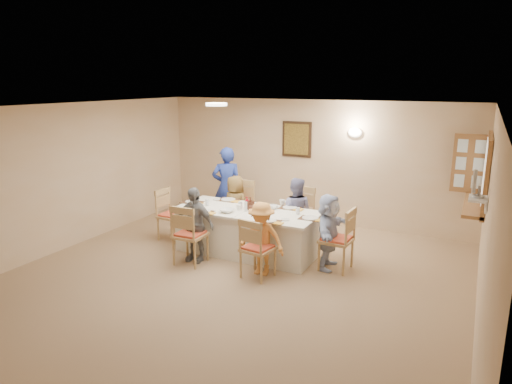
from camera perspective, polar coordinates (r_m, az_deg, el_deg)
The scene contains 49 objects.
ground at distance 6.71m, azimuth -3.88°, elevation -11.50°, with size 7.00×7.00×0.00m, color #9C714E.
room_walls at distance 6.22m, azimuth -4.10°, elevation 1.23°, with size 7.00×7.00×7.00m.
wall_picture at distance 9.40m, azimuth 5.10°, elevation 6.59°, with size 0.62×0.05×0.72m.
wall_sconce at distance 8.99m, azimuth 12.26°, elevation 7.30°, with size 0.26×0.09×0.18m, color white.
ceiling_light at distance 7.89m, azimuth -4.97°, elevation 10.86°, with size 0.36×0.36×0.05m, color white.
serving_hatch at distance 7.75m, azimuth 26.87°, elevation 2.14°, with size 0.06×1.50×1.15m, color brown.
hatch_sill at distance 7.85m, azimuth 25.59°, elevation -1.52°, with size 0.30×1.50×0.05m, color brown.
shutter_door at distance 8.49m, azimuth 25.15°, elevation 3.22°, with size 0.55×0.04×1.00m, color brown.
fan_shelf at distance 6.44m, azimuth 26.01°, elevation -0.76°, with size 0.22×0.36×0.03m, color white.
desk_fan at distance 6.41m, azimuth 25.89°, elevation 0.57°, with size 0.30×0.30×0.28m, color #A5A5A8, non-canonical shape.
dining_table at distance 7.73m, azimuth -1.13°, elevation -4.96°, with size 2.41×1.02×0.76m, color silver.
chair_back_left at distance 8.64m, azimuth -2.21°, elevation -2.01°, with size 0.49×0.49×1.03m, color tan, non-canonical shape.
chair_back_right at distance 8.15m, azimuth 5.23°, elevation -3.04°, with size 0.49×0.49×1.03m, color tan, non-canonical shape.
chair_front_left at distance 7.35m, azimuth -8.22°, elevation -5.17°, with size 0.48×0.48×0.99m, color tan, non-canonical shape.
chair_front_right at distance 6.78m, azimuth 0.24°, elevation -6.93°, with size 0.45×0.45×0.93m, color tan, non-canonical shape.
chair_left_end at distance 8.50m, azimuth -10.44°, elevation -2.79°, with size 0.45×0.45×0.95m, color tan, non-canonical shape.
chair_right_end at distance 7.15m, azimuth 10.00°, elevation -5.75°, with size 0.48×0.48×1.00m, color tan, non-canonical shape.
diner_back_left at distance 8.52m, azimuth -2.60°, elevation -1.79°, with size 0.63×0.47×1.16m, color brown.
diner_back_right at distance 8.02m, azimuth 4.93°, elevation -2.55°, with size 0.66×0.55×1.24m, color #7B7CAB.
diner_front_left at distance 7.40m, azimuth -7.72°, elevation -4.05°, with size 0.73×0.32×1.23m, color slate.
diner_front_right at distance 6.85m, azimuth 0.69°, elevation -5.85°, with size 0.74×0.44×1.13m, color #E99646.
diner_right_end at distance 7.15m, azimuth 9.04°, elevation -4.89°, with size 0.42×1.12×1.19m, color silver.
caregiver at distance 9.08m, azimuth -3.66°, elevation 0.62°, with size 0.70×0.64×1.61m, color navy.
placemat_fl at distance 7.57m, azimuth -6.66°, elevation -2.44°, with size 0.34×0.25×0.01m, color #472B19.
plate_fl at distance 7.56m, azimuth -6.66°, elevation -2.37°, with size 0.25×0.25×0.02m, color white.
napkin_fl at distance 7.43m, azimuth -5.70°, elevation -2.66°, with size 0.14×0.14×0.01m, color gold.
placemat_fr at distance 7.01m, azimuth 1.62°, elevation -3.67°, with size 0.35×0.26×0.01m, color #472B19.
plate_fr at distance 7.00m, azimuth 1.62°, elevation -3.59°, with size 0.23×0.23×0.01m, color white.
napkin_fr at distance 6.89m, azimuth 2.81°, elevation -3.92°, with size 0.14×0.14×0.01m, color gold.
placemat_bl at distance 8.26m, azimuth -3.48°, elevation -1.00°, with size 0.38×0.28×0.01m, color #472B19.
plate_bl at distance 8.25m, azimuth -3.49°, elevation -0.93°, with size 0.26×0.26×0.02m, color white.
napkin_bl at distance 8.13m, azimuth -2.56°, elevation -1.18°, with size 0.14×0.14×0.01m, color gold.
placemat_br at distance 7.75m, azimuth 4.24°, elevation -2.00°, with size 0.35×0.26×0.01m, color #472B19.
plate_br at distance 7.74m, azimuth 4.24°, elevation -1.93°, with size 0.24×0.24×0.02m, color white.
napkin_br at distance 7.63m, azimuth 5.35°, elevation -2.20°, with size 0.15×0.15×0.01m, color gold.
placemat_le at distance 8.17m, azimuth -8.00°, elevation -1.26°, with size 0.37×0.27×0.01m, color #472B19.
plate_le at distance 8.17m, azimuth -8.00°, elevation -1.20°, with size 0.24×0.24×0.02m, color white.
napkin_le at distance 8.03m, azimuth -7.14°, elevation -1.45°, with size 0.13×0.13×0.01m, color gold.
placemat_re at distance 7.19m, azimuth 6.81°, elevation -3.30°, with size 0.34×0.25×0.01m, color #472B19.
plate_re at distance 7.19m, azimuth 6.81°, elevation -3.23°, with size 0.26×0.26×0.02m, color white.
napkin_re at distance 7.09m, azimuth 8.04°, elevation -3.54°, with size 0.14×0.14×0.01m, color gold.
teacup_a at distance 7.73m, azimuth -7.55°, elevation -1.77°, with size 0.15×0.15×0.10m, color white.
teacup_b at distance 7.93m, azimuth 3.28°, elevation -1.30°, with size 0.12×0.12×0.09m, color white.
bowl_a at distance 7.49m, azimuth -3.66°, elevation -2.33°, with size 0.24×0.24×0.06m, color white.
bowl_b at distance 7.69m, azimuth 2.09°, elevation -1.88°, with size 0.20×0.20×0.06m, color white.
condiment_ketchup at distance 7.65m, azimuth -1.13°, elevation -1.37°, with size 0.11×0.11×0.21m, color red.
condiment_brown at distance 7.61m, azimuth -0.69°, elevation -1.43°, with size 0.12×0.12×0.22m, color #472113.
condiment_malt at distance 7.54m, azimuth -0.58°, elevation -1.88°, with size 0.14×0.14×0.14m, color #472113.
drinking_glass at distance 7.72m, azimuth -1.96°, elevation -1.62°, with size 0.07×0.07×0.11m, color silver.
Camera 1 is at (3.10, -5.23, 2.85)m, focal length 32.00 mm.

